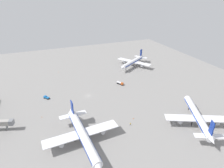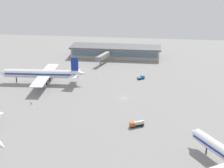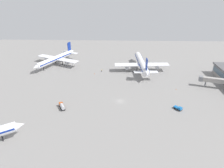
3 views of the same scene
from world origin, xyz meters
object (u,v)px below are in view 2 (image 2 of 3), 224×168
airplane_distant (43,74)px  pushback_tractor (141,77)px  fuel_truck (137,124)px  safety_cone_mid_apron (103,74)px  ground_crew_worker (31,103)px  safety_cone_far_side (38,108)px

airplane_distant → pushback_tractor: 58.25m
airplane_distant → fuel_truck: size_ratio=7.98×
airplane_distant → safety_cone_mid_apron: 38.00m
airplane_distant → safety_cone_mid_apron: bearing=-153.0°
airplane_distant → fuel_truck: bearing=136.6°
pushback_tractor → airplane_distant: bearing=153.7°
pushback_tractor → ground_crew_worker: (52.45, 44.84, -0.12)m
pushback_tractor → safety_cone_mid_apron: bearing=128.0°
safety_cone_mid_apron → airplane_distant: bearing=30.6°
pushback_tractor → safety_cone_mid_apron: size_ratio=7.63×
pushback_tractor → ground_crew_worker: pushback_tractor is taller
pushback_tractor → fuel_truck: bearing=-129.9°
pushback_tractor → safety_cone_far_side: size_ratio=7.63×
airplane_distant → safety_cone_far_side: 36.78m
airplane_distant → safety_cone_far_side: bearing=100.5°
safety_cone_mid_apron → safety_cone_far_side: 59.31m
safety_cone_far_side → ground_crew_worker: bearing=-43.6°
airplane_distant → pushback_tractor: (-56.25, -14.37, -4.73)m
safety_cone_far_side → fuel_truck: bearing=165.8°
pushback_tractor → safety_cone_far_side: (47.38, 49.65, -0.67)m
fuel_truck → ground_crew_worker: (53.27, -16.98, -0.54)m
fuel_truck → ground_crew_worker: size_ratio=3.87×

